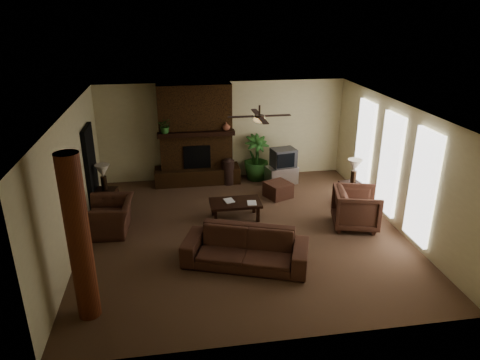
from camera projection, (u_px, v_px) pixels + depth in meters
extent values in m
plane|color=brown|center=(243.00, 232.00, 9.88)|extent=(7.00, 7.00, 0.00)
plane|color=silver|center=(243.00, 109.00, 8.85)|extent=(7.00, 7.00, 0.00)
plane|color=beige|center=(223.00, 131.00, 12.58)|extent=(7.00, 0.00, 7.00)
plane|color=beige|center=(284.00, 262.00, 6.15)|extent=(7.00, 0.00, 7.00)
plane|color=beige|center=(72.00, 183.00, 8.86)|extent=(0.00, 7.00, 7.00)
plane|color=beige|center=(396.00, 165.00, 9.88)|extent=(0.00, 7.00, 7.00)
cube|color=#422711|center=(196.00, 134.00, 12.23)|extent=(2.00, 0.50, 2.80)
cube|color=#422711|center=(197.00, 175.00, 12.57)|extent=(2.40, 0.70, 0.45)
cube|color=black|center=(197.00, 157.00, 12.21)|extent=(0.75, 0.04, 0.65)
cube|color=black|center=(196.00, 134.00, 11.94)|extent=(2.10, 0.28, 0.12)
cube|color=white|center=(364.00, 146.00, 11.36)|extent=(0.08, 0.85, 2.35)
cube|color=white|center=(390.00, 164.00, 10.07)|extent=(0.08, 0.85, 2.35)
cube|color=white|center=(422.00, 188.00, 8.79)|extent=(0.08, 0.85, 2.35)
cylinder|color=brown|center=(79.00, 240.00, 6.73)|extent=(0.36, 0.36, 2.80)
cube|color=black|center=(91.00, 169.00, 10.65)|extent=(0.10, 1.00, 2.10)
cylinder|color=#2E1F14|center=(260.00, 111.00, 9.23)|extent=(0.04, 0.04, 0.24)
cylinder|color=#2E1F14|center=(259.00, 117.00, 9.27)|extent=(0.20, 0.20, 0.06)
ellipsoid|color=#F2BF72|center=(259.00, 119.00, 9.29)|extent=(0.26, 0.26, 0.14)
cube|color=black|center=(278.00, 115.00, 9.33)|extent=(0.55, 0.12, 0.01)
cube|color=black|center=(241.00, 117.00, 9.21)|extent=(0.55, 0.12, 0.01)
cube|color=black|center=(256.00, 112.00, 9.63)|extent=(0.12, 0.55, 0.01)
cube|color=black|center=(263.00, 121.00, 8.90)|extent=(0.12, 0.55, 0.01)
imported|color=#4D2D21|center=(246.00, 243.00, 8.49)|extent=(2.51, 1.48, 0.94)
imported|color=#4D2D21|center=(109.00, 211.00, 9.74)|extent=(0.80, 1.17, 0.98)
imported|color=#4D2D21|center=(356.00, 206.00, 9.95)|extent=(1.13, 1.18, 1.01)
cube|color=black|center=(235.00, 203.00, 10.37)|extent=(1.20, 0.70, 0.06)
cube|color=black|center=(216.00, 217.00, 10.15)|extent=(0.07, 0.07, 0.37)
cube|color=black|center=(258.00, 214.00, 10.29)|extent=(0.07, 0.07, 0.37)
cube|color=black|center=(213.00, 208.00, 10.61)|extent=(0.07, 0.07, 0.37)
cube|color=black|center=(254.00, 205.00, 10.75)|extent=(0.07, 0.07, 0.37)
cube|color=#4D2D21|center=(278.00, 190.00, 11.63)|extent=(0.79, 0.79, 0.40)
cube|color=silver|center=(281.00, 175.00, 12.51)|extent=(0.94, 0.67, 0.50)
cube|color=#3B3B3D|center=(283.00, 158.00, 12.34)|extent=(0.73, 0.61, 0.52)
cube|color=black|center=(286.00, 161.00, 12.10)|extent=(0.52, 0.12, 0.40)
cylinder|color=#31201B|center=(228.00, 172.00, 12.43)|extent=(0.34, 0.34, 0.70)
sphere|color=#31201B|center=(228.00, 164.00, 12.34)|extent=(0.34, 0.34, 0.34)
imported|color=#2C5E25|center=(256.00, 167.00, 12.77)|extent=(1.13, 1.48, 0.73)
cube|color=black|center=(106.00, 200.00, 10.82)|extent=(0.60, 0.60, 0.55)
cylinder|color=#2E1F14|center=(104.00, 183.00, 10.66)|extent=(0.14, 0.14, 0.35)
cone|color=silver|center=(103.00, 171.00, 10.54)|extent=(0.37, 0.37, 0.30)
cube|color=black|center=(351.00, 193.00, 11.23)|extent=(0.57, 0.57, 0.55)
cylinder|color=#2E1F14|center=(353.00, 177.00, 11.02)|extent=(0.18, 0.18, 0.35)
cone|color=silver|center=(355.00, 165.00, 10.90)|extent=(0.45, 0.45, 0.30)
imported|color=#2C5E25|center=(165.00, 127.00, 11.69)|extent=(0.46, 0.49, 0.33)
imported|color=#9A543D|center=(226.00, 126.00, 12.00)|extent=(0.24, 0.25, 0.22)
imported|color=#999999|center=(225.00, 196.00, 10.30)|extent=(0.22, 0.07, 0.29)
imported|color=#999999|center=(247.00, 198.00, 10.21)|extent=(0.21, 0.05, 0.29)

